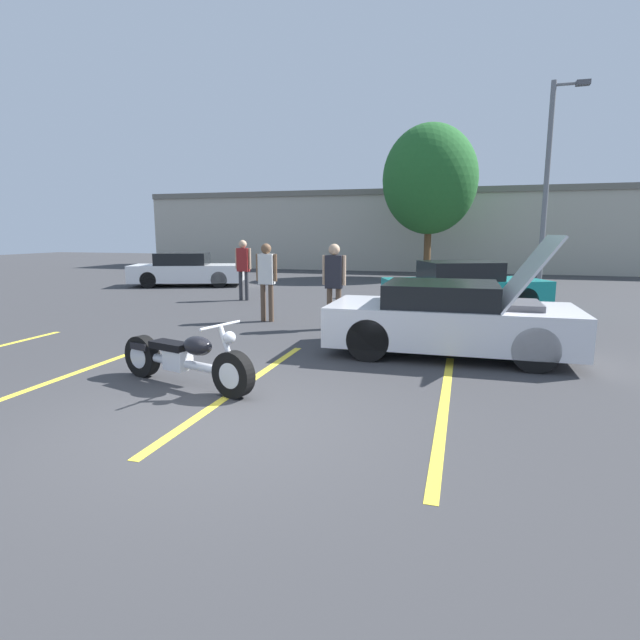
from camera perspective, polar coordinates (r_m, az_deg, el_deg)
ground_plane at (r=5.69m, az=-11.70°, el=-11.69°), size 80.00×80.00×0.00m
parking_stripe_middle at (r=8.45m, az=-25.69°, el=-5.28°), size 0.12×4.76×0.01m
parking_stripe_back at (r=6.98m, az=-8.83°, el=-7.46°), size 0.12×4.76×0.01m
parking_stripe_far at (r=6.37m, az=14.00°, el=-9.36°), size 0.12×4.76×0.01m
far_building at (r=29.31m, az=11.44°, el=10.25°), size 32.00×4.20×4.40m
light_pole at (r=19.84m, az=24.74°, el=14.53°), size 1.21×0.28×7.18m
tree_background at (r=23.85m, az=12.44°, el=15.40°), size 4.24×4.24×6.89m
motorcycle at (r=7.07m, az=-15.25°, el=-4.37°), size 2.33×0.97×0.94m
show_car_hood_open at (r=8.83m, az=14.75°, el=0.14°), size 4.11×1.89×2.04m
parked_car_right_row at (r=13.86m, az=16.04°, el=3.57°), size 4.48×3.24×1.33m
parked_car_left_row at (r=20.48m, az=-15.00°, el=5.50°), size 4.62×3.04×1.30m
spectator_near_motorcycle at (r=15.66m, az=-8.77°, el=6.32°), size 0.52×0.24×1.86m
spectator_by_show_car at (r=10.77m, az=1.62°, el=4.79°), size 0.52×0.24×1.85m
spectator_midground at (r=11.79m, az=-6.13°, el=5.14°), size 0.52×0.24×1.83m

